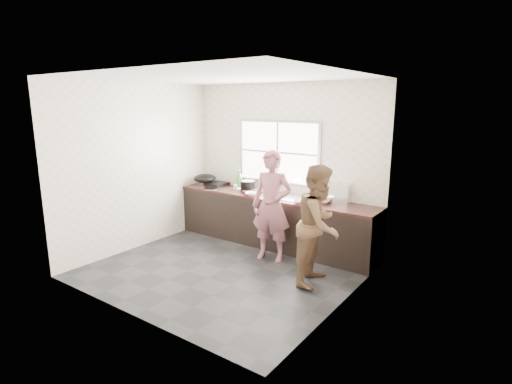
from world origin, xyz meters
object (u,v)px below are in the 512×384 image
Objects in this scene: woman at (272,210)px; bowl_crabs at (322,201)px; pot_lid_right at (241,187)px; black_pot at (248,186)px; bottle_brown_tall at (248,183)px; person_side at (319,225)px; plate_food at (241,189)px; burner at (217,184)px; glass_jar at (236,187)px; bottle_brown_short at (245,184)px; bowl_mince at (252,194)px; bowl_held at (298,201)px; wok at (205,178)px; cutting_board at (252,192)px; dish_rack at (338,192)px; pot_lid_left at (211,189)px; bottle_green at (240,178)px.

bowl_crabs is (0.57, 0.55, 0.10)m from woman.
black_pot is at bearing -32.76° from pot_lid_right.
person_side is at bearing -29.02° from bottle_brown_tall.
plate_food is 0.62× the size of burner.
bowl_crabs is at bearing 0.11° from glass_jar.
bottle_brown_short is (-1.07, 0.77, 0.15)m from woman.
person_side is at bearing -22.82° from bowl_mince.
bowl_held is 2.10m from wok.
bowl_held is at bearing -8.33° from glass_jar.
bottle_brown_tall is 1.85× the size of glass_jar.
pot_lid_right is (0.50, 0.12, -0.02)m from burner.
bottle_brown_short reaches higher than cutting_board.
bowl_held is 0.43× the size of dish_rack.
black_pot reaches higher than burner.
cutting_board is 1.59× the size of bowl_mince.
burner is (-1.67, 0.67, 0.10)m from woman.
cutting_board is 1.78× the size of bowl_crabs.
bottle_brown_tall is 0.67m from pot_lid_left.
woman is 9.11× the size of bowl_held.
bowl_mince is 0.67× the size of bottle_green.
person_side is 0.95m from bowl_held.
bottle_brown_short reaches higher than plate_food.
bowl_mince is at bearing -21.63° from glass_jar.
wok is 2.56m from dish_rack.
cutting_board is at bearing -27.44° from bottle_green.
black_pot is 0.23m from glass_jar.
cutting_board is 1.07× the size of bottle_green.
wok is (-1.07, -0.03, 0.12)m from cutting_board.
person_side is 8.06× the size of bowl_crabs.
plate_food is 0.77m from wok.
cutting_board is (-1.70, 0.86, 0.08)m from person_side.
pot_lid_right is at bearing 101.58° from glass_jar.
bottle_green is at bearing 135.64° from woman.
person_side reaches higher than burner.
bowl_crabs is at bearing 17.18° from person_side.
bottle_brown_short is 1.80m from dish_rack.
pot_lid_left is at bearing -66.27° from burner.
glass_jar is 0.40× the size of pot_lid_right.
bottle_green reaches higher than cutting_board.
pot_lid_right is at bearing 55.74° from person_side.
bottle_green is at bearing 14.49° from burner.
plate_food is 1.46× the size of bottle_brown_short.
bowl_crabs is at bearing 34.85° from bowl_held.
bottle_brown_short is (-0.32, 0.23, 0.06)m from cutting_board.
wok is at bearing 172.01° from bowl_mince.
person_side is 1.14m from dish_rack.
bowl_held is (-0.30, -0.21, -0.00)m from bowl_crabs.
bottle_brown_tall is 1.75m from dish_rack.
burner is at bearing 175.69° from black_pot.
pot_lid_left is (0.14, -0.32, -0.02)m from burner.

